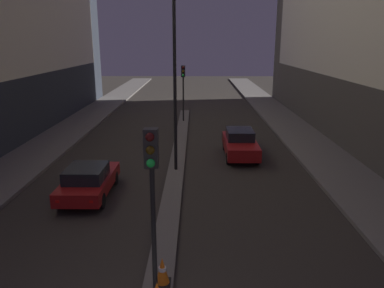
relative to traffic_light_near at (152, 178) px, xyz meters
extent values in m
cube|color=#66605B|center=(0.00, 12.30, -3.32)|extent=(0.81, 28.57, 0.14)
cylinder|color=black|center=(0.00, 0.03, -1.49)|extent=(0.12, 0.12, 3.52)
cube|color=#2D2D2D|center=(0.00, 0.03, 0.72)|extent=(0.32, 0.28, 0.90)
sphere|color=#4C0F0F|center=(0.00, -0.15, 1.02)|extent=(0.20, 0.20, 0.20)
sphere|color=#4C380A|center=(0.00, -0.15, 0.72)|extent=(0.20, 0.20, 0.20)
sphere|color=#1EEA4C|center=(0.00, -0.15, 0.42)|extent=(0.20, 0.20, 0.20)
cylinder|color=black|center=(0.00, 21.81, -1.49)|extent=(0.12, 0.12, 3.52)
cube|color=#2D2D2D|center=(0.00, 21.81, 0.72)|extent=(0.32, 0.28, 0.90)
sphere|color=#4C0F0F|center=(0.00, 21.63, 1.02)|extent=(0.20, 0.20, 0.20)
sphere|color=#4C380A|center=(0.00, 21.63, 0.72)|extent=(0.20, 0.20, 0.20)
sphere|color=#1EEA4C|center=(0.00, 21.63, 0.42)|extent=(0.20, 0.20, 0.20)
cylinder|color=black|center=(0.00, 9.91, 1.11)|extent=(0.16, 0.16, 8.73)
cube|color=black|center=(0.12, 0.65, -3.23)|extent=(0.44, 0.44, 0.03)
cone|color=orange|center=(0.12, 0.65, -2.85)|extent=(0.37, 0.37, 0.73)
cylinder|color=white|center=(0.12, 0.65, -2.82)|extent=(0.20, 0.20, 0.10)
cube|color=maroon|center=(-3.54, 6.84, -2.79)|extent=(1.82, 4.05, 0.55)
cube|color=black|center=(-3.54, 6.54, -2.25)|extent=(1.55, 1.82, 0.53)
cube|color=red|center=(-4.18, 4.81, -2.77)|extent=(0.14, 0.04, 0.10)
cube|color=red|center=(-2.90, 4.81, -2.77)|extent=(0.14, 0.04, 0.10)
cylinder|color=black|center=(-4.34, 8.10, -3.07)|extent=(0.22, 0.64, 0.64)
cylinder|color=black|center=(-2.74, 8.10, -3.07)|extent=(0.22, 0.64, 0.64)
cylinder|color=black|center=(-4.34, 5.58, -3.07)|extent=(0.22, 0.64, 0.64)
cylinder|color=black|center=(-2.74, 5.58, -3.07)|extent=(0.22, 0.64, 0.64)
cube|color=maroon|center=(3.54, 12.49, -2.73)|extent=(1.75, 4.26, 0.68)
cube|color=black|center=(3.54, 12.81, -2.13)|extent=(1.49, 1.92, 0.53)
cube|color=red|center=(2.93, 14.62, -2.70)|extent=(0.14, 0.04, 0.10)
cube|color=red|center=(4.15, 14.62, -2.70)|extent=(0.14, 0.04, 0.10)
cylinder|color=black|center=(2.78, 13.81, -3.07)|extent=(0.22, 0.64, 0.64)
cylinder|color=black|center=(4.31, 13.81, -3.07)|extent=(0.22, 0.64, 0.64)
cylinder|color=black|center=(2.78, 11.17, -3.07)|extent=(0.22, 0.64, 0.64)
cylinder|color=black|center=(4.31, 11.17, -3.07)|extent=(0.22, 0.64, 0.64)
camera|label=1|loc=(1.00, -8.05, 3.05)|focal=35.00mm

